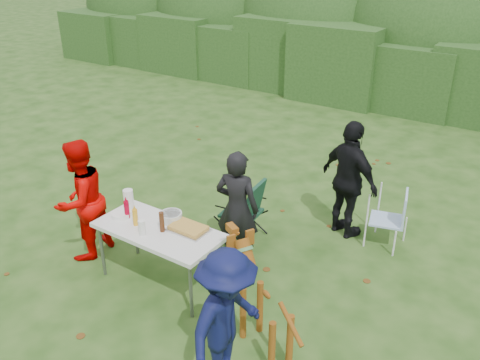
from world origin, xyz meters
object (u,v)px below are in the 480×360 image
Objects in this scene: person_black_puffy at (349,180)px; beer_bottle at (162,222)px; ketchup_bottle at (127,210)px; paper_towel_roll at (129,200)px; mustard_bottle at (135,217)px; child at (227,323)px; lawn_chair at (387,218)px; folding_table at (159,233)px; person_cook at (237,209)px; dog at (266,309)px; camping_chair at (241,209)px; person_red_jacket at (81,200)px.

beer_bottle is (-1.28, -2.26, 0.04)m from person_black_puffy.
ketchup_bottle is 0.21m from paper_towel_roll.
person_black_puffy is at bearing 55.07° from mustard_bottle.
lawn_chair is at bearing -8.24° from child.
mustard_bottle is at bearing -164.16° from folding_table.
beer_bottle is (-0.42, -0.88, 0.11)m from person_cook.
child reaches higher than folding_table.
folding_table is at bearing 18.59° from dog.
dog reaches higher than lawn_chair.
lawn_chair is at bearing 40.78° from paper_towel_roll.
mustard_bottle is (-1.81, 0.74, 0.12)m from child.
person_cook is 1.61m from dog.
dog is 2.11m from ketchup_bottle.
person_black_puffy is 1.13× the size of child.
person_black_puffy reaches higher than folding_table.
lawn_chair is 3.30× the size of beer_bottle.
ketchup_bottle is (-0.20, 0.06, 0.01)m from mustard_bottle.
dog reaches higher than mustard_bottle.
person_black_puffy is 2.06× the size of lawn_chair.
camping_chair is 1.10× the size of lawn_chair.
child is (1.05, -1.69, -0.03)m from person_cook.
folding_table is 1.00m from person_cook.
paper_towel_roll is at bearing 70.44° from person_black_puffy.
paper_towel_roll is at bearing 64.18° from child.
person_red_jacket is 1.98× the size of lawn_chair.
dog is 1.42× the size of lawn_chair.
person_black_puffy reaches higher than lawn_chair.
person_cook is at bearing 60.66° from folding_table.
paper_towel_roll is at bearing 128.84° from ketchup_bottle.
dog is at bearing 124.10° from camping_chair.
folding_table is at bearing 48.19° from person_cook.
ketchup_bottle reaches higher than camping_chair.
camping_chair is 3.36× the size of paper_towel_roll.
mustard_bottle is 0.77× the size of paper_towel_roll.
camping_chair is at bearing 63.19° from ketchup_bottle.
ketchup_bottle is at bearing 74.44° from person_black_puffy.
child reaches higher than ketchup_bottle.
dog is (1.60, -0.27, -0.15)m from folding_table.
person_red_jacket is (-1.21, -0.08, 0.10)m from folding_table.
ketchup_bottle is at bearing 30.26° from person_cook.
folding_table is at bearing 74.42° from camping_chair.
beer_bottle is at bearing 0.37° from ketchup_bottle.
lawn_chair is (1.90, 2.30, -0.29)m from folding_table.
camping_chair is at bearing 80.67° from folding_table.
camping_chair reaches higher than folding_table.
person_red_jacket is 7.82× the size of mustard_bottle.
paper_towel_roll is (-1.09, -0.73, 0.12)m from person_cook.
lawn_chair is at bearing -151.18° from person_black_puffy.
lawn_chair is 3.95× the size of mustard_bottle.
child is 1.67m from beer_bottle.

